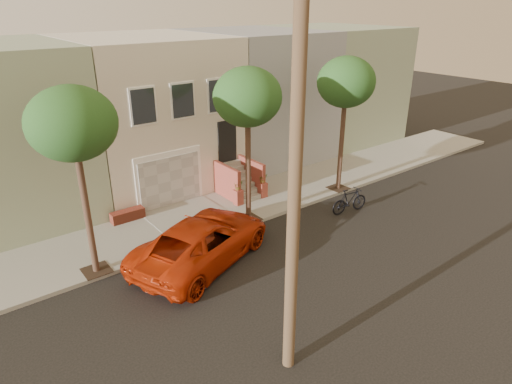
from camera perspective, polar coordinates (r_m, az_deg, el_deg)
ground at (r=15.90m, az=4.63°, el=-9.88°), size 90.00×90.00×0.00m
sidewalk at (r=19.61m, az=-5.84°, el=-2.87°), size 40.00×3.70×0.15m
house_row at (r=23.37m, az=-13.96°, el=10.17°), size 33.10×11.70×7.00m
tree_left at (r=14.52m, az=-22.36°, el=7.91°), size 2.70×2.57×6.30m
tree_mid at (r=17.31m, az=-1.07°, el=11.88°), size 2.70×2.57×6.30m
tree_right at (r=21.00m, az=11.42°, el=13.46°), size 2.70×2.57×6.30m
pickup_truck at (r=16.08m, az=-6.85°, el=-6.20°), size 6.39×4.64×1.61m
motorcycle at (r=20.09m, az=11.84°, el=-1.08°), size 1.92×0.79×1.12m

